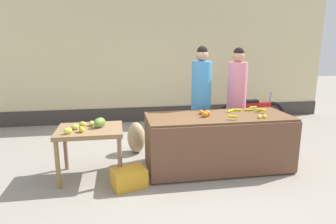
{
  "coord_description": "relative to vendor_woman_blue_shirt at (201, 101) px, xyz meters",
  "views": [
    {
      "loc": [
        -1.13,
        -4.19,
        1.91
      ],
      "look_at": [
        -0.39,
        0.15,
        0.89
      ],
      "focal_mm": 31.77,
      "sensor_mm": 36.0,
      "label": 1
    }
  ],
  "objects": [
    {
      "name": "fruit_stall_counter",
      "position": [
        0.09,
        -0.7,
        -0.53
      ],
      "size": [
        2.19,
        0.9,
        0.84
      ],
      "color": "brown",
      "rests_on": "ground"
    },
    {
      "name": "side_table_wooden",
      "position": [
        -1.83,
        -0.68,
        -0.32
      ],
      "size": [
        0.92,
        0.74,
        0.73
      ],
      "color": "olive",
      "rests_on": "ground"
    },
    {
      "name": "vendor_woman_pink_shirt",
      "position": [
        0.66,
        0.05,
        -0.01
      ],
      "size": [
        0.34,
        0.34,
        1.85
      ],
      "color": "#33333D",
      "rests_on": "ground"
    },
    {
      "name": "orange_pile",
      "position": [
        -0.13,
        -0.68,
        -0.06
      ],
      "size": [
        0.15,
        0.26,
        0.09
      ],
      "color": "orange",
      "rests_on": "fruit_stall_counter"
    },
    {
      "name": "mango_papaya_pile",
      "position": [
        -1.81,
        -0.68,
        -0.16
      ],
      "size": [
        0.58,
        0.49,
        0.14
      ],
      "color": "#DDCE45",
      "rests_on": "side_table_wooden"
    },
    {
      "name": "banana_bunch_pile",
      "position": [
        0.6,
        -0.64,
        -0.08
      ],
      "size": [
        0.8,
        0.63,
        0.07
      ],
      "color": "yellow",
      "rests_on": "fruit_stall_counter"
    },
    {
      "name": "ground_plane",
      "position": [
        -0.29,
        -0.68,
        -0.95
      ],
      "size": [
        24.0,
        24.0,
        0.0
      ],
      "primitive_type": "plane",
      "color": "gray"
    },
    {
      "name": "vendor_woman_blue_shirt",
      "position": [
        0.0,
        0.0,
        0.0
      ],
      "size": [
        0.34,
        0.34,
        1.87
      ],
      "color": "#33333D",
      "rests_on": "ground"
    },
    {
      "name": "produce_crate",
      "position": [
        -1.31,
        -1.11,
        -0.82
      ],
      "size": [
        0.51,
        0.43,
        0.26
      ],
      "primitive_type": "cube",
      "rotation": [
        0.0,
        0.0,
        0.28
      ],
      "color": "gold",
      "rests_on": "ground"
    },
    {
      "name": "parked_motorcycle",
      "position": [
        1.5,
        1.14,
        -0.55
      ],
      "size": [
        1.6,
        0.18,
        0.88
      ],
      "color": "black",
      "rests_on": "ground"
    },
    {
      "name": "produce_sack",
      "position": [
        -1.12,
        0.2,
        -0.67
      ],
      "size": [
        0.42,
        0.45,
        0.56
      ],
      "primitive_type": "ellipsoid",
      "rotation": [
        0.0,
        0.0,
        1.98
      ],
      "color": "tan",
      "rests_on": "ground"
    },
    {
      "name": "market_wall_back",
      "position": [
        -0.29,
        2.49,
        0.53
      ],
      "size": [
        8.49,
        0.23,
        3.01
      ],
      "color": "beige",
      "rests_on": "ground"
    }
  ]
}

